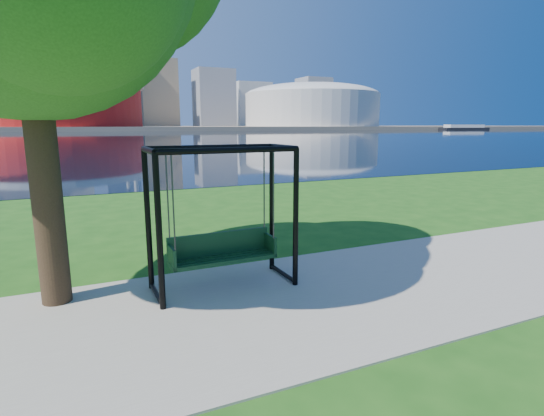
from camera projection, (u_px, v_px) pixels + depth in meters
ground at (268, 292)px, 7.04m from camera, size 900.00×900.00×0.00m
path at (281, 303)px, 6.59m from camera, size 120.00×4.00×0.03m
river at (89, 137)px, 98.12m from camera, size 900.00×180.00×0.02m
far_bank at (80, 128)px, 280.10m from camera, size 900.00×228.00×2.00m
stadium at (57, 102)px, 210.09m from camera, size 83.00×83.00×32.00m
arena at (312, 104)px, 268.79m from camera, size 84.00×84.00×26.56m
skyline at (68, 75)px, 283.62m from camera, size 392.00×66.00×96.50m
swing at (222, 221)px, 7.04m from camera, size 2.37×1.07×2.40m
barge at (464, 127)px, 257.13m from camera, size 31.26×12.79×3.04m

